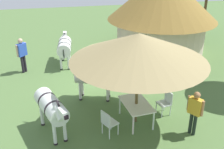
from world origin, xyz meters
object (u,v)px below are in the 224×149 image
at_px(striped_lounge_chair, 105,65).
at_px(zebra_by_umbrella, 64,46).
at_px(patio_dining_table, 136,105).
at_px(patio_chair_west_end, 108,122).
at_px(guest_beside_umbrella, 195,109).
at_px(thatched_hut, 162,9).
at_px(zebra_toward_hut, 52,107).
at_px(patio_chair_near_lawn, 166,101).
at_px(standing_watcher, 22,52).
at_px(zebra_nearest_camera, 96,75).
at_px(shade_umbrella, 139,47).

distance_m(striped_lounge_chair, zebra_by_umbrella, 2.35).
height_order(patio_dining_table, patio_chair_west_end, patio_chair_west_end).
bearing_deg(guest_beside_umbrella, thatched_hut, 133.31).
distance_m(zebra_by_umbrella, zebra_toward_hut, 5.84).
height_order(patio_chair_near_lawn, striped_lounge_chair, patio_chair_near_lawn).
distance_m(patio_chair_west_end, striped_lounge_chair, 5.19).
relative_size(standing_watcher, zebra_nearest_camera, 0.83).
height_order(striped_lounge_chair, zebra_nearest_camera, zebra_nearest_camera).
bearing_deg(patio_chair_west_end, patio_dining_table, 90.00).
xyz_separation_m(shade_umbrella, standing_watcher, (-5.16, -4.16, -1.74)).
xyz_separation_m(patio_dining_table, zebra_toward_hut, (0.10, -2.82, 0.36)).
relative_size(shade_umbrella, patio_chair_near_lawn, 4.88).
distance_m(thatched_hut, patio_chair_near_lawn, 6.93).
bearing_deg(standing_watcher, patio_dining_table, 82.03).
distance_m(thatched_hut, striped_lounge_chair, 4.67).
distance_m(patio_dining_table, striped_lounge_chair, 4.57).
height_order(patio_dining_table, standing_watcher, standing_watcher).
relative_size(patio_chair_west_end, zebra_by_umbrella, 0.39).
xyz_separation_m(patio_chair_west_end, zebra_by_umbrella, (-6.25, -1.02, 0.48)).
relative_size(patio_dining_table, patio_chair_west_end, 1.64).
bearing_deg(guest_beside_umbrella, patio_chair_west_end, -134.06).
xyz_separation_m(standing_watcher, zebra_by_umbrella, (-0.54, 2.04, -0.04)).
relative_size(zebra_nearest_camera, zebra_toward_hut, 0.95).
height_order(standing_watcher, zebra_nearest_camera, standing_watcher).
bearing_deg(striped_lounge_chair, patio_dining_table, -57.90).
xyz_separation_m(shade_umbrella, striped_lounge_chair, (-4.55, -0.21, -2.52)).
distance_m(patio_chair_west_end, zebra_toward_hut, 1.85).
height_order(patio_dining_table, striped_lounge_chair, patio_dining_table).
bearing_deg(guest_beside_umbrella, shade_umbrella, -156.92).
relative_size(patio_chair_near_lawn, striped_lounge_chair, 0.93).
bearing_deg(guest_beside_umbrella, zebra_toward_hut, -135.79).
relative_size(patio_chair_west_end, zebra_nearest_camera, 0.44).
bearing_deg(zebra_by_umbrella, striped_lounge_chair, -25.40).
xyz_separation_m(shade_umbrella, zebra_nearest_camera, (-1.90, -1.10, -1.74)).
xyz_separation_m(thatched_hut, standing_watcher, (1.38, -7.53, -1.44)).
bearing_deg(patio_chair_west_end, standing_watcher, -178.68).
relative_size(guest_beside_umbrella, zebra_by_umbrella, 0.68).
bearing_deg(shade_umbrella, zebra_by_umbrella, -159.62).
xyz_separation_m(shade_umbrella, zebra_toward_hut, (0.10, -2.82, -1.76)).
bearing_deg(zebra_toward_hut, zebra_by_umbrella, -116.53).
bearing_deg(patio_chair_west_end, zebra_toward_hut, -131.71).
distance_m(shade_umbrella, patio_chair_west_end, 2.57).
bearing_deg(zebra_toward_hut, striped_lounge_chair, -138.90).
bearing_deg(striped_lounge_chair, zebra_toward_hut, -89.85).
xyz_separation_m(shade_umbrella, guest_beside_umbrella, (1.06, 1.60, -1.83)).
distance_m(thatched_hut, zebra_toward_hut, 9.20).
height_order(patio_chair_near_lawn, standing_watcher, standing_watcher).
distance_m(patio_chair_west_end, zebra_nearest_camera, 2.51).
bearing_deg(guest_beside_umbrella, patio_dining_table, -156.92).
relative_size(patio_chair_west_end, patio_chair_near_lawn, 1.00).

